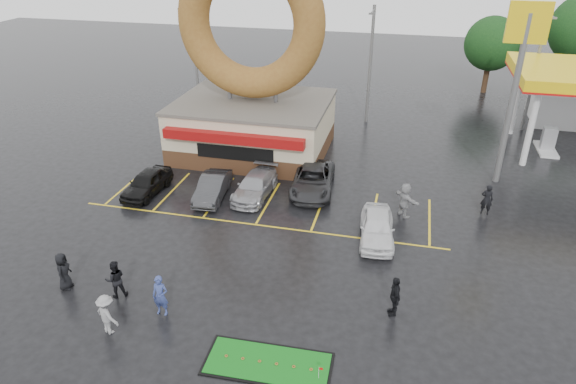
% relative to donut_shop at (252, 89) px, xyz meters
% --- Properties ---
extents(ground, '(120.00, 120.00, 0.00)m').
position_rel_donut_shop_xyz_m(ground, '(3.00, -12.97, -4.46)').
color(ground, black).
rests_on(ground, ground).
extents(donut_shop, '(10.20, 8.70, 13.50)m').
position_rel_donut_shop_xyz_m(donut_shop, '(0.00, 0.00, 0.00)').
color(donut_shop, '#472B19').
rests_on(donut_shop, ground).
extents(shell_sign, '(2.20, 0.36, 10.60)m').
position_rel_donut_shop_xyz_m(shell_sign, '(16.00, -0.97, 2.91)').
color(shell_sign, slate).
rests_on(shell_sign, ground).
extents(streetlight_left, '(0.40, 2.21, 9.00)m').
position_rel_donut_shop_xyz_m(streetlight_left, '(-7.00, 6.95, 0.32)').
color(streetlight_left, slate).
rests_on(streetlight_left, ground).
extents(streetlight_mid, '(0.40, 2.21, 9.00)m').
position_rel_donut_shop_xyz_m(streetlight_mid, '(7.00, 7.95, 0.32)').
color(streetlight_mid, slate).
rests_on(streetlight_mid, ground).
extents(streetlight_right, '(0.40, 2.21, 9.00)m').
position_rel_donut_shop_xyz_m(streetlight_right, '(19.00, 8.95, 0.32)').
color(streetlight_right, slate).
rests_on(streetlight_right, ground).
extents(tree_far_d, '(4.90, 4.90, 7.00)m').
position_rel_donut_shop_xyz_m(tree_far_d, '(17.00, 19.03, 0.07)').
color(tree_far_d, '#332114').
rests_on(tree_far_d, ground).
extents(car_black, '(1.87, 4.11, 1.37)m').
position_rel_donut_shop_xyz_m(car_black, '(-4.25, -7.63, -3.78)').
color(car_black, black).
rests_on(car_black, ground).
extents(car_dgrey, '(1.77, 4.15, 1.33)m').
position_rel_donut_shop_xyz_m(car_dgrey, '(-0.29, -7.21, -3.80)').
color(car_dgrey, '#303133').
rests_on(car_dgrey, ground).
extents(car_silver, '(2.02, 4.52, 1.29)m').
position_rel_donut_shop_xyz_m(car_silver, '(2.02, -6.41, -3.82)').
color(car_silver, '#9C9BA0').
rests_on(car_silver, ground).
extents(car_grey, '(2.87, 5.37, 1.44)m').
position_rel_donut_shop_xyz_m(car_grey, '(5.17, -4.97, -3.75)').
color(car_grey, '#2B2B2E').
rests_on(car_grey, ground).
extents(car_white, '(2.07, 4.31, 1.42)m').
position_rel_donut_shop_xyz_m(car_white, '(9.36, -9.47, -3.75)').
color(car_white, white).
rests_on(car_white, ground).
extents(person_blue, '(0.67, 0.45, 1.81)m').
position_rel_donut_shop_xyz_m(person_blue, '(1.36, -17.20, -3.56)').
color(person_blue, navy).
rests_on(person_blue, ground).
extents(person_blackjkt, '(1.07, 1.03, 1.74)m').
position_rel_donut_shop_xyz_m(person_blackjkt, '(-1.01, -16.61, -3.60)').
color(person_blackjkt, black).
rests_on(person_blackjkt, ground).
extents(person_hoodie, '(1.28, 1.02, 1.73)m').
position_rel_donut_shop_xyz_m(person_hoodie, '(-0.16, -18.68, -3.60)').
color(person_hoodie, gray).
rests_on(person_hoodie, ground).
extents(person_bystander, '(0.73, 0.96, 1.75)m').
position_rel_donut_shop_xyz_m(person_bystander, '(-3.49, -16.64, -3.59)').
color(person_bystander, black).
rests_on(person_bystander, ground).
extents(person_cameraman, '(0.69, 1.13, 1.79)m').
position_rel_donut_shop_xyz_m(person_cameraman, '(10.52, -14.96, -3.57)').
color(person_cameraman, black).
rests_on(person_cameraman, ground).
extents(person_walker_near, '(1.64, 1.73, 1.95)m').
position_rel_donut_shop_xyz_m(person_walker_near, '(10.59, -6.71, -3.49)').
color(person_walker_near, '#98989A').
rests_on(person_walker_near, ground).
extents(person_walker_far, '(0.69, 0.50, 1.76)m').
position_rel_donut_shop_xyz_m(person_walker_far, '(14.93, -5.41, -3.58)').
color(person_walker_far, black).
rests_on(person_walker_far, ground).
extents(dumpster, '(2.02, 1.56, 1.30)m').
position_rel_donut_shop_xyz_m(dumpster, '(-4.50, 0.05, -3.81)').
color(dumpster, '#1B431A').
rests_on(dumpster, ground).
extents(putting_green, '(4.70, 2.16, 0.58)m').
position_rel_donut_shop_xyz_m(putting_green, '(6.30, -18.83, -4.43)').
color(putting_green, black).
rests_on(putting_green, ground).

